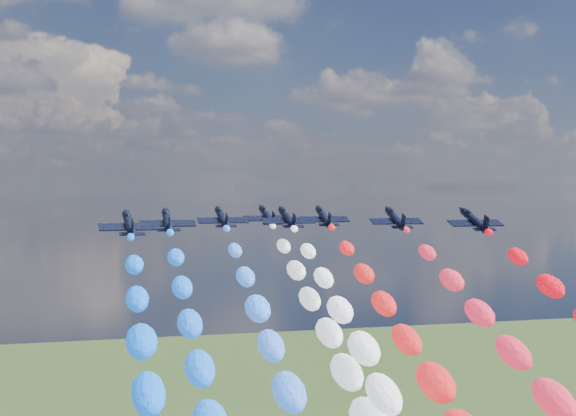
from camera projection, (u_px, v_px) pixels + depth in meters
name	position (u px, v px, depth m)	size (l,w,h in m)	color
jet_0	(129.00, 224.00, 118.80)	(9.33, 12.51, 2.76)	black
jet_1	(167.00, 221.00, 130.24)	(9.33, 12.51, 2.76)	black
jet_2	(222.00, 218.00, 143.08)	(9.33, 12.51, 2.76)	black
jet_3	(287.00, 218.00, 141.81)	(9.33, 12.51, 2.76)	black
jet_4	(267.00, 216.00, 152.81)	(9.33, 12.51, 2.76)	black
jet_5	(324.00, 217.00, 147.66)	(9.33, 12.51, 2.76)	black
jet_6	(395.00, 219.00, 139.00)	(9.33, 12.51, 2.76)	black
jet_7	(474.00, 220.00, 131.64)	(9.33, 12.51, 2.76)	black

